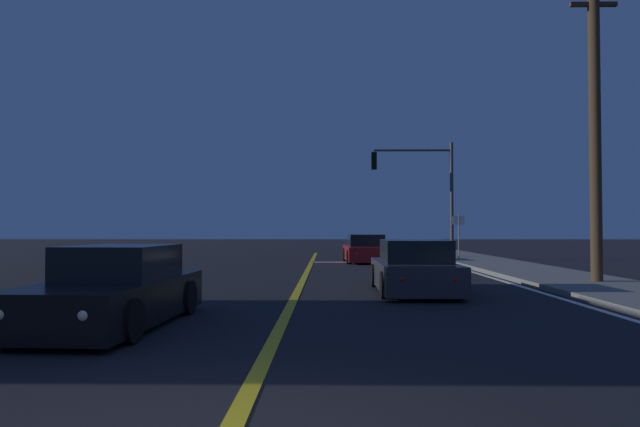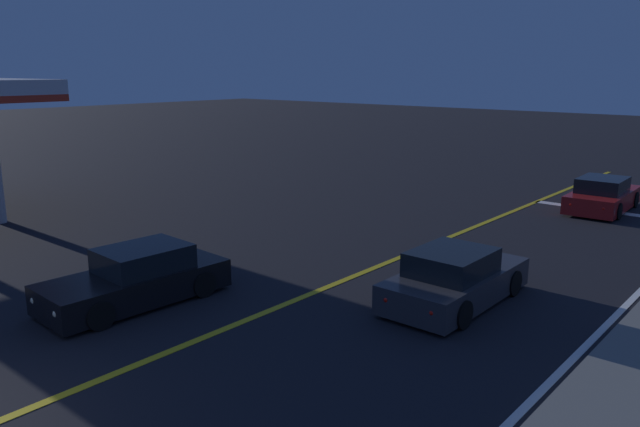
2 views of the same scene
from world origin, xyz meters
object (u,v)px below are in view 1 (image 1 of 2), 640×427
(utility_pole_right, at_px, (595,114))
(street_sign_corner, at_px, (459,230))
(car_parked_curb_black, at_px, (115,291))
(traffic_signal_near_right, at_px, (423,181))
(car_far_approaching_charcoal, at_px, (414,270))
(car_distant_tail_red, at_px, (365,250))

(utility_pole_right, relative_size, street_sign_corner, 4.15)
(car_parked_curb_black, height_order, traffic_signal_near_right, traffic_signal_near_right)
(utility_pole_right, distance_m, street_sign_corner, 11.18)
(car_far_approaching_charcoal, relative_size, traffic_signal_near_right, 0.70)
(car_far_approaching_charcoal, bearing_deg, utility_pole_right, 16.21)
(car_parked_curb_black, distance_m, car_distant_tail_red, 18.40)
(traffic_signal_near_right, distance_m, utility_pole_right, 13.65)
(car_distant_tail_red, bearing_deg, traffic_signal_near_right, 33.38)
(utility_pole_right, bearing_deg, car_far_approaching_charcoal, -163.58)
(car_parked_curb_black, bearing_deg, traffic_signal_near_right, -110.57)
(car_parked_curb_black, distance_m, utility_pole_right, 13.56)
(car_parked_curb_black, xyz_separation_m, car_far_approaching_charcoal, (5.76, 4.90, 0.00))
(car_distant_tail_red, relative_size, traffic_signal_near_right, 0.73)
(street_sign_corner, bearing_deg, traffic_signal_near_right, 112.90)
(car_parked_curb_black, xyz_separation_m, street_sign_corner, (9.72, 17.06, 0.95))
(utility_pole_right, bearing_deg, street_sign_corner, 97.54)
(car_parked_curb_black, bearing_deg, utility_pole_right, -147.08)
(car_distant_tail_red, distance_m, traffic_signal_near_right, 5.24)
(traffic_signal_near_right, xyz_separation_m, utility_pole_right, (2.58, -13.38, 0.77))
(utility_pole_right, xyz_separation_m, street_sign_corner, (-1.40, 10.58, -3.32))
(car_parked_curb_black, height_order, car_far_approaching_charcoal, same)
(utility_pole_right, bearing_deg, car_distant_tail_red, 117.36)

